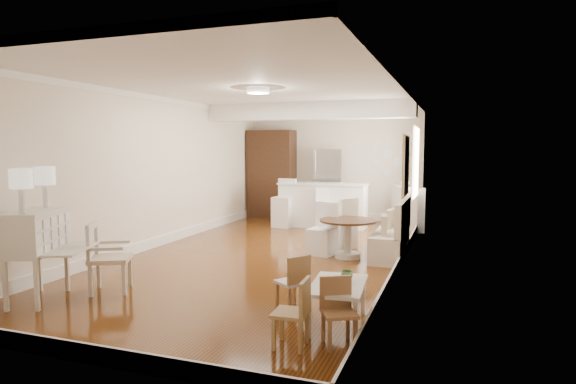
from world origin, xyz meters
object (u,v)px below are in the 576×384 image
Objects in this scene: kids_table at (338,305)px; bar_stool_left at (284,203)px; bar_stool_right at (325,210)px; dining_table at (348,239)px; slip_chair_near at (322,229)px; slip_chair_far at (341,223)px; fridge at (342,186)px; kids_chair_b at (292,281)px; sideboard at (407,208)px; gustavian_armchair at (110,257)px; kids_chair_c at (339,312)px; breakfast_counter at (323,205)px; kids_chair_a at (291,312)px; pantry_cabinet at (272,174)px; secretary_bureau at (37,256)px.

kids_table is 6.30m from bar_stool_left.
kids_table is 5.78m from bar_stool_right.
slip_chair_near is (-0.48, 0.10, 0.13)m from dining_table.
fridge reaches higher than slip_chair_far.
kids_table is 0.50× the size of fridge.
bar_stool_left is (-1.61, 2.52, 0.11)m from slip_chair_near.
bar_stool_right reaches higher than kids_chair_b.
fridge is (-0.55, 3.87, 0.45)m from slip_chair_near.
bar_stool_right is 0.92× the size of sideboard.
bar_stool_right is at bearing 106.43° from kids_table.
fridge is at bearing -38.96° from gustavian_armchair.
gustavian_armchair is at bearing -139.23° from sideboard.
bar_stool_right is (-1.76, 6.03, 0.15)m from kids_chair_c.
gustavian_armchair is 3.23m from kids_chair_c.
dining_table is 0.46× the size of breakfast_counter.
kids_chair_a is 6.96m from sideboard.
kids_chair_a is at bearing -115.23° from sideboard.
kids_table is 0.99× the size of slip_chair_near.
slip_chair_far reaches higher than slip_chair_near.
kids_chair_a is 0.37× the size of fridge.
pantry_cabinet reaches higher than bar_stool_right.
gustavian_armchair is 0.39× the size of pantry_cabinet.
gustavian_armchair reaches higher than kids_table.
bar_stool_left reaches higher than secretary_bureau.
pantry_cabinet is at bearing -23.29° from gustavian_armchair.
slip_chair_near is at bearing 33.96° from secretary_bureau.
pantry_cabinet is at bearing -110.33° from slip_chair_far.
kids_chair_b is 1.01× the size of kids_chair_c.
breakfast_counter is 1.92m from sideboard.
secretary_bureau is at bearing 149.39° from kids_chair_c.
bar_stool_right is at bearing -125.19° from slip_chair_far.
dining_table is 0.92× the size of sideboard.
sideboard is (1.70, -0.78, -0.41)m from fridge.
kids_table is at bearing -77.22° from fridge.
bar_stool_left is at bearing -162.37° from kids_chair_a.
kids_chair_c is 3.65m from dining_table.
bar_stool_right is at bearing -70.28° from breakfast_counter.
kids_table is at bearing -63.71° from pantry_cabinet.
dining_table is 0.50m from slip_chair_near.
slip_chair_far is 0.41× the size of pantry_cabinet.
dining_table is at bearing -67.50° from gustavian_armchair.
dining_table is (3.03, 3.49, -0.23)m from secretary_bureau.
dining_table is at bearing 100.45° from kids_table.
kids_chair_a is at bearing -25.18° from secretary_bureau.
bar_stool_left is at bearing 128.62° from dining_table.
pantry_cabinet reaches higher than gustavian_armchair.
bar_stool_right is (-1.06, 2.45, 0.15)m from dining_table.
gustavian_armchair reaches higher than kids_chair_a.
slip_chair_near is 3.00m from bar_stool_left.
bar_stool_right is (0.17, -0.47, -0.04)m from breakfast_counter.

